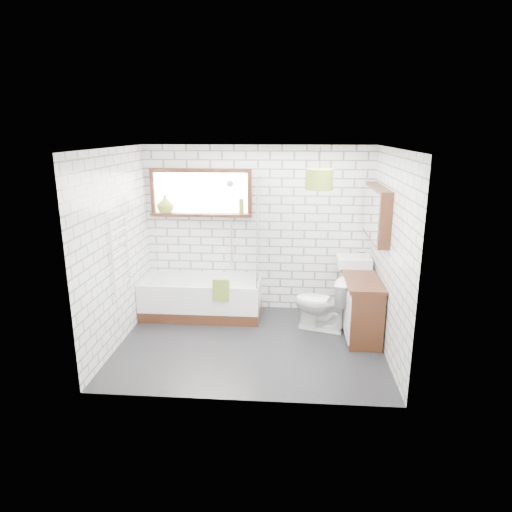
# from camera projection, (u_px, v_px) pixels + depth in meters

# --- Properties ---
(floor) EXTENTS (3.40, 2.60, 0.01)m
(floor) POSITION_uv_depth(u_px,v_px,m) (250.00, 344.00, 5.98)
(floor) COLOR black
(floor) RESTS_ON ground
(ceiling) EXTENTS (3.40, 2.60, 0.01)m
(ceiling) POSITION_uv_depth(u_px,v_px,m) (250.00, 148.00, 5.31)
(ceiling) COLOR white
(ceiling) RESTS_ON ground
(wall_back) EXTENTS (3.40, 0.01, 2.50)m
(wall_back) POSITION_uv_depth(u_px,v_px,m) (258.00, 230.00, 6.90)
(wall_back) COLOR white
(wall_back) RESTS_ON ground
(wall_front) EXTENTS (3.40, 0.01, 2.50)m
(wall_front) POSITION_uv_depth(u_px,v_px,m) (238.00, 286.00, 4.39)
(wall_front) COLOR white
(wall_front) RESTS_ON ground
(wall_left) EXTENTS (0.01, 2.60, 2.50)m
(wall_left) POSITION_uv_depth(u_px,v_px,m) (116.00, 249.00, 5.77)
(wall_left) COLOR white
(wall_left) RESTS_ON ground
(wall_right) EXTENTS (0.01, 2.60, 2.50)m
(wall_right) POSITION_uv_depth(u_px,v_px,m) (390.00, 255.00, 5.51)
(wall_right) COLOR white
(wall_right) RESTS_ON ground
(window) EXTENTS (1.52, 0.16, 0.68)m
(window) POSITION_uv_depth(u_px,v_px,m) (201.00, 193.00, 6.77)
(window) COLOR #35190E
(window) RESTS_ON wall_back
(towel_radiator) EXTENTS (0.06, 0.52, 1.00)m
(towel_radiator) POSITION_uv_depth(u_px,v_px,m) (120.00, 253.00, 5.78)
(towel_radiator) COLOR white
(towel_radiator) RESTS_ON wall_left
(mirror_cabinet) EXTENTS (0.16, 1.20, 0.70)m
(mirror_cabinet) POSITION_uv_depth(u_px,v_px,m) (377.00, 213.00, 5.99)
(mirror_cabinet) COLOR #35190E
(mirror_cabinet) RESTS_ON wall_right
(shower_riser) EXTENTS (0.02, 0.02, 1.30)m
(shower_riser) POSITION_uv_depth(u_px,v_px,m) (231.00, 223.00, 6.86)
(shower_riser) COLOR silver
(shower_riser) RESTS_ON wall_back
(bathtub) EXTENTS (1.75, 0.77, 0.57)m
(bathtub) POSITION_uv_depth(u_px,v_px,m) (202.00, 297.00, 6.84)
(bathtub) COLOR white
(bathtub) RESTS_ON floor
(shower_screen) EXTENTS (0.02, 0.72, 1.50)m
(shower_screen) POSITION_uv_depth(u_px,v_px,m) (259.00, 231.00, 6.50)
(shower_screen) COLOR white
(shower_screen) RESTS_ON bathtub
(towel_green) EXTENTS (0.23, 0.06, 0.31)m
(towel_green) POSITION_uv_depth(u_px,v_px,m) (221.00, 290.00, 6.37)
(towel_green) COLOR olive
(towel_green) RESTS_ON bathtub
(towel_beige) EXTENTS (0.21, 0.05, 0.28)m
(towel_beige) POSITION_uv_depth(u_px,v_px,m) (222.00, 290.00, 6.37)
(towel_beige) COLOR tan
(towel_beige) RESTS_ON bathtub
(vanity) EXTENTS (0.45, 1.41, 0.81)m
(vanity) POSITION_uv_depth(u_px,v_px,m) (360.00, 302.00, 6.31)
(vanity) COLOR #35190E
(vanity) RESTS_ON floor
(basin) EXTENTS (0.47, 0.41, 0.14)m
(basin) POSITION_uv_depth(u_px,v_px,m) (354.00, 261.00, 6.57)
(basin) COLOR white
(basin) RESTS_ON vanity
(tap) EXTENTS (0.04, 0.04, 0.16)m
(tap) POSITION_uv_depth(u_px,v_px,m) (365.00, 258.00, 6.54)
(tap) COLOR silver
(tap) RESTS_ON vanity
(toilet) EXTENTS (0.63, 0.85, 0.77)m
(toilet) POSITION_uv_depth(u_px,v_px,m) (322.00, 303.00, 6.32)
(toilet) COLOR white
(toilet) RESTS_ON floor
(vase_olive) EXTENTS (0.27, 0.27, 0.27)m
(vase_olive) POSITION_uv_depth(u_px,v_px,m) (165.00, 205.00, 6.83)
(vase_olive) COLOR olive
(vase_olive) RESTS_ON window
(vase_dark) EXTENTS (0.19, 0.19, 0.18)m
(vase_dark) POSITION_uv_depth(u_px,v_px,m) (165.00, 208.00, 6.84)
(vase_dark) COLOR black
(vase_dark) RESTS_ON window
(bottle) EXTENTS (0.08, 0.08, 0.23)m
(bottle) POSITION_uv_depth(u_px,v_px,m) (241.00, 208.00, 6.75)
(bottle) COLOR olive
(bottle) RESTS_ON window
(pendant) EXTENTS (0.35, 0.35, 0.26)m
(pendant) POSITION_uv_depth(u_px,v_px,m) (319.00, 179.00, 5.79)
(pendant) COLOR olive
(pendant) RESTS_ON ceiling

